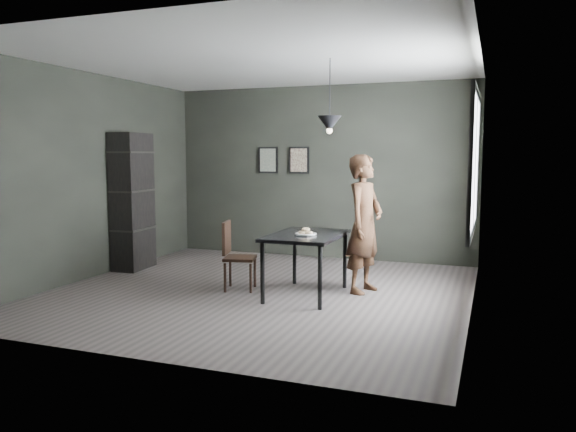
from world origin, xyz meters
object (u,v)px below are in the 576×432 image
(cafe_table, at_px, (306,240))
(pendant_lamp, at_px, (330,124))
(white_plate, at_px, (306,234))
(wood_chair, at_px, (234,251))
(woman, at_px, (364,224))
(shelf_unit, at_px, (132,202))

(cafe_table, xyz_separation_m, pendant_lamp, (0.25, 0.10, 1.38))
(white_plate, xyz_separation_m, pendant_lamp, (0.23, 0.19, 1.29))
(cafe_table, height_order, wood_chair, wood_chair)
(white_plate, bearing_deg, wood_chair, 176.43)
(cafe_table, bearing_deg, white_plate, -74.32)
(woman, xyz_separation_m, wood_chair, (-1.55, -0.45, -0.36))
(cafe_table, bearing_deg, shelf_unit, 167.59)
(white_plate, xyz_separation_m, wood_chair, (-0.97, 0.06, -0.26))
(wood_chair, bearing_deg, cafe_table, -12.80)
(shelf_unit, distance_m, pendant_lamp, 3.38)
(shelf_unit, bearing_deg, white_plate, -18.67)
(shelf_unit, height_order, pendant_lamp, pendant_lamp)
(cafe_table, xyz_separation_m, shelf_unit, (-2.92, 0.64, 0.33))
(shelf_unit, bearing_deg, pendant_lamp, -14.46)
(wood_chair, bearing_deg, shelf_unit, 146.85)
(woman, relative_size, wood_chair, 1.96)
(wood_chair, height_order, shelf_unit, shelf_unit)
(pendant_lamp, bearing_deg, woman, 41.91)
(white_plate, distance_m, pendant_lamp, 1.33)
(white_plate, height_order, shelf_unit, shelf_unit)
(cafe_table, bearing_deg, pendant_lamp, 21.80)
(woman, xyz_separation_m, shelf_unit, (-3.53, 0.22, 0.16))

